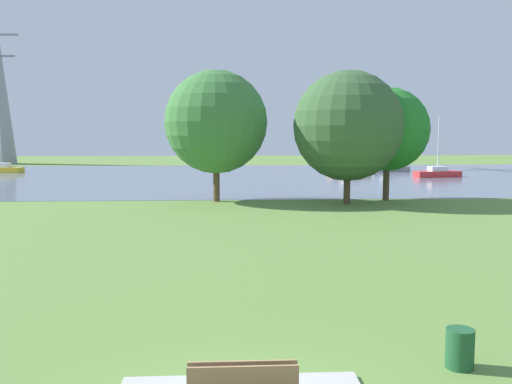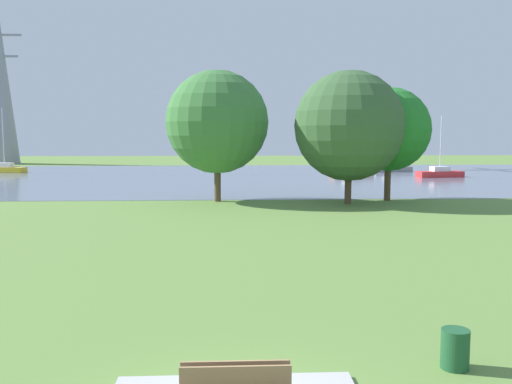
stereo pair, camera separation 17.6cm
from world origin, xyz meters
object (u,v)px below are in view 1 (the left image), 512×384
Objects in this scene: sailboat_yellow at (2,169)px; sailboat_brown at (349,171)px; tree_east_far at (387,129)px; litter_bin at (460,348)px; tree_mid_shore at (348,126)px; tree_east_near at (216,122)px; sailboat_gray at (389,168)px; sailboat_red at (437,173)px.

sailboat_brown is (39.07, -6.17, -0.01)m from sailboat_yellow.
tree_east_far reaches higher than sailboat_yellow.
litter_bin is 0.09× the size of tree_mid_shore.
tree_east_near reaches higher than litter_bin.
tree_east_far reaches higher than sailboat_gray.
sailboat_yellow is 45.29m from tree_mid_shore.
litter_bin is 0.09× the size of tree_east_near.
tree_mid_shore is at bearing -111.33° from sailboat_gray.
tree_east_near reaches higher than tree_mid_shore.
sailboat_gray is at bearing 73.27° from tree_east_far.
tree_east_near is 1.02× the size of tree_mid_shore.
sailboat_gray is 0.70× the size of sailboat_yellow.
sailboat_red is 0.72× the size of tree_east_near.
sailboat_gray is at bearing 75.09° from litter_bin.
sailboat_red is 30.12m from tree_east_near.
litter_bin is 0.15× the size of sailboat_gray.
tree_east_near is (-5.26, 27.52, 4.94)m from litter_bin.
tree_east_near reaches higher than sailboat_brown.
sailboat_red is (8.64, -2.88, -0.00)m from sailboat_brown.
litter_bin is at bearing -103.08° from tree_east_far.
sailboat_yellow is 48.56m from sailboat_red.
tree_east_far is (3.08, 1.63, -0.22)m from tree_mid_shore.
sailboat_gray is 0.81× the size of sailboat_brown.
sailboat_red is at bearing -70.35° from sailboat_gray.
tree_east_near is at bearing 100.81° from litter_bin.
tree_east_far is at bearing -119.65° from sailboat_red.
sailboat_brown is at bearing 57.75° from tree_east_near.
sailboat_brown is at bearing 80.04° from litter_bin.
sailboat_gray is at bearing 53.88° from tree_east_near.
sailboat_gray is 0.59× the size of tree_east_near.
sailboat_brown is at bearing 84.01° from tree_east_far.
sailboat_yellow is (-30.34, 55.85, 0.07)m from litter_bin.
sailboat_yellow is at bearing 169.26° from sailboat_red.
litter_bin is at bearing -79.19° from tree_east_near.
tree_east_near is (-19.81, -27.14, 4.90)m from sailboat_gray.
sailboat_brown is 1.02× the size of sailboat_red.
litter_bin is 0.13× the size of sailboat_red.
sailboat_yellow is at bearing 118.52° from litter_bin.
tree_east_near is 11.67m from tree_east_far.
tree_mid_shore is at bearing -41.64° from sailboat_yellow.
litter_bin is at bearing -110.35° from sailboat_red.
tree_east_far is at bearing 0.12° from tree_east_near.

